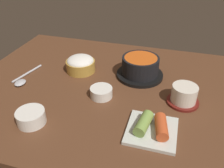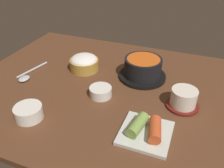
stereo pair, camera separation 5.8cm
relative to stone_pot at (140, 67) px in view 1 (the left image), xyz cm
name	(u,v)px [view 1 (the left image)]	position (x,y,z in cm)	size (l,w,h in cm)	color
dining_table	(108,90)	(-9.17, -10.71, -4.78)	(100.00, 76.00, 2.00)	#56331E
stone_pot	(140,67)	(0.00, 0.00, 0.00)	(17.40, 17.40, 7.76)	black
rice_bowl	(81,64)	(-22.80, -2.44, -0.69)	(11.14, 11.14, 6.27)	#B78C38
tea_cup_with_saucer	(184,95)	(16.23, -12.50, -0.77)	(10.12, 10.12, 6.19)	maroon
banchan_cup_center	(101,92)	(-9.74, -16.45, -2.03)	(7.35, 7.35, 3.26)	white
kimchi_plate	(152,128)	(8.63, -28.44, -2.26)	(13.47, 13.47, 4.24)	silver
side_bowl_near	(31,117)	(-24.79, -34.09, -1.68)	(8.14, 8.14, 3.95)	white
spoon	(23,80)	(-40.33, -15.41, -3.16)	(5.51, 16.71, 1.35)	#B7B7BC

